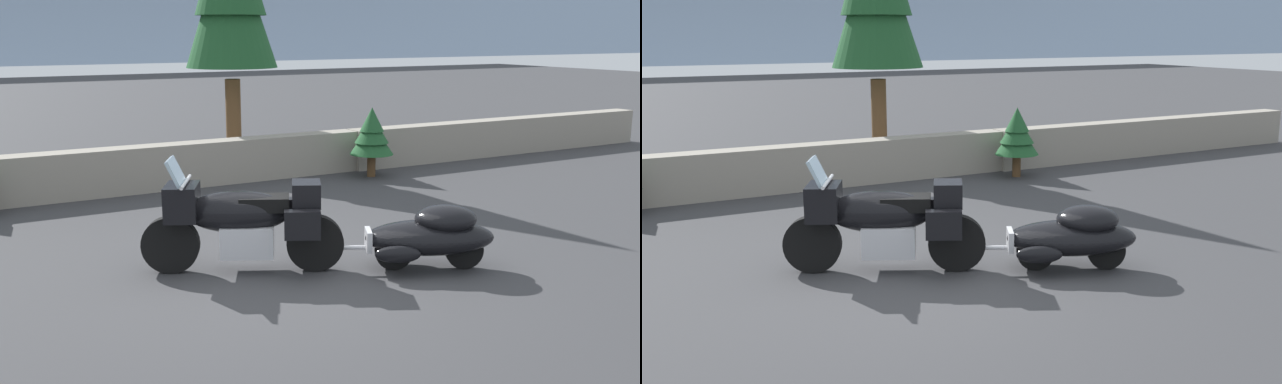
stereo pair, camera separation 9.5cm
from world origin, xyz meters
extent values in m
plane|color=#38383A|center=(0.00, 0.00, 0.00)|extent=(80.00, 80.00, 0.00)
cube|color=gray|center=(0.00, 5.15, 0.39)|extent=(8.00, 0.47, 0.79)
cube|color=gray|center=(8.00, 5.08, 0.40)|extent=(8.00, 0.47, 0.80)
cylinder|color=black|center=(-1.10, 0.74, 0.33)|extent=(0.65, 0.42, 0.66)
cylinder|color=black|center=(0.38, 0.01, 0.33)|extent=(0.65, 0.42, 0.66)
cube|color=silver|center=(-0.31, 0.35, 0.38)|extent=(0.73, 0.66, 0.36)
ellipsoid|color=black|center=(-0.40, 0.40, 0.71)|extent=(1.27, 0.93, 0.48)
cube|color=black|center=(-0.96, 0.68, 0.83)|extent=(0.55, 0.63, 0.40)
cube|color=#9EB7C6|center=(-1.01, 0.70, 1.16)|extent=(0.36, 0.48, 0.34)
cube|color=black|center=(-0.13, 0.27, 0.81)|extent=(0.66, 0.57, 0.16)
cube|color=black|center=(0.29, 0.05, 0.91)|extent=(0.46, 0.50, 0.28)
cube|color=black|center=(0.11, -0.19, 0.63)|extent=(0.43, 0.32, 0.32)
cube|color=black|center=(0.38, 0.34, 0.63)|extent=(0.43, 0.32, 0.32)
cylinder|color=silver|center=(-0.92, 0.65, 1.06)|extent=(0.35, 0.64, 0.04)
cylinder|color=silver|center=(-1.05, 0.72, 0.58)|extent=(0.26, 0.18, 0.54)
cylinder|color=black|center=(1.20, -0.40, 0.22)|extent=(0.44, 0.29, 0.44)
cylinder|color=black|center=(1.94, -0.76, 0.22)|extent=(0.44, 0.29, 0.44)
ellipsoid|color=black|center=(1.57, -0.58, 0.38)|extent=(1.65, 1.28, 0.40)
ellipsoid|color=black|center=(1.73, -0.66, 0.60)|extent=(0.89, 0.82, 0.32)
cube|color=silver|center=(0.93, -0.26, 0.36)|extent=(0.20, 0.31, 0.24)
ellipsoid|color=black|center=(1.06, -0.68, 0.28)|extent=(0.53, 0.36, 0.20)
ellipsoid|color=black|center=(1.34, -0.11, 0.28)|extent=(0.53, 0.36, 0.20)
cylinder|color=silver|center=(0.58, -0.09, 0.27)|extent=(0.65, 0.36, 0.05)
cylinder|color=brown|center=(2.10, 6.65, 0.88)|extent=(0.31, 0.31, 1.77)
cylinder|color=brown|center=(3.96, 4.34, 0.19)|extent=(0.16, 0.16, 0.38)
cone|color=#1E5128|center=(3.96, 4.34, 0.73)|extent=(0.83, 0.83, 0.60)
cone|color=#1E5128|center=(3.96, 4.34, 0.91)|extent=(0.64, 0.64, 0.53)
cone|color=#1E5128|center=(3.96, 4.34, 1.09)|extent=(0.46, 0.46, 0.45)
camera|label=1|loc=(-3.40, -6.94, 2.71)|focal=40.25mm
camera|label=2|loc=(-3.31, -6.99, 2.71)|focal=40.25mm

